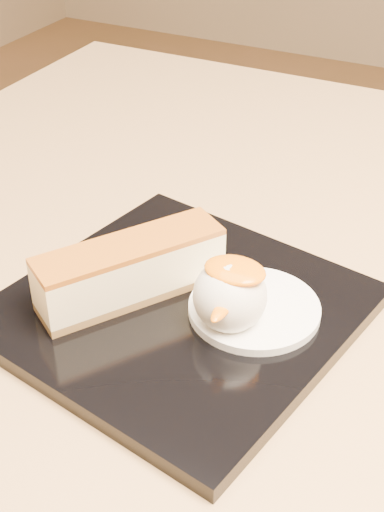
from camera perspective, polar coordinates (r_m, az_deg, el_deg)
The scene contains 7 objects.
table at distance 0.66m, azimuth 3.73°, elevation -11.60°, with size 0.80×0.80×0.72m.
dessert_plate at distance 0.50m, azimuth -1.03°, elevation -4.38°, with size 0.22×0.22×0.01m, color black.
cheesecake at distance 0.49m, azimuth -4.95°, elevation -1.07°, with size 0.10×0.13×0.04m.
cream_smear at distance 0.49m, azimuth 5.00°, elevation -4.21°, with size 0.09×0.09×0.01m, color white.
ice_cream_scoop at distance 0.46m, azimuth 3.05°, elevation -3.20°, with size 0.05×0.05×0.05m, color white.
mango_sauce at distance 0.45m, azimuth 3.46°, elevation -1.14°, with size 0.04×0.03×0.01m, color orange.
mint_sprig at distance 0.51m, azimuth 3.06°, elevation -1.39°, with size 0.03×0.02×0.00m.
Camera 1 is at (0.17, -0.42, 1.04)m, focal length 50.00 mm.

